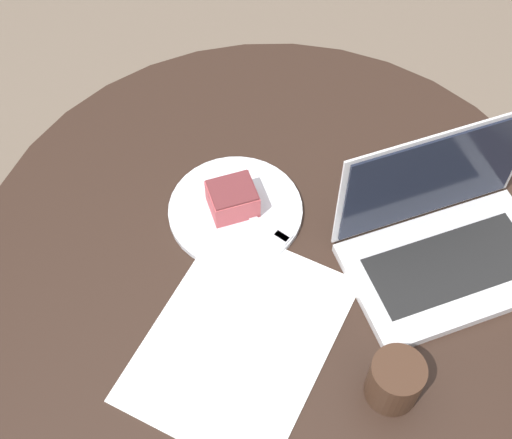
% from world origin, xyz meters
% --- Properties ---
extents(ground_plane, '(12.00, 12.00, 0.00)m').
position_xyz_m(ground_plane, '(0.00, 0.00, 0.00)').
color(ground_plane, '#6B5B4C').
extents(dining_table, '(1.07, 1.07, 0.70)m').
position_xyz_m(dining_table, '(0.00, 0.00, 0.53)').
color(dining_table, black).
rests_on(dining_table, ground_plane).
extents(paper_document, '(0.46, 0.43, 0.00)m').
position_xyz_m(paper_document, '(0.16, -0.08, 0.70)').
color(paper_document, white).
rests_on(paper_document, dining_table).
extents(plate, '(0.24, 0.24, 0.01)m').
position_xyz_m(plate, '(-0.09, -0.06, 0.71)').
color(plate, silver).
rests_on(plate, dining_table).
extents(cake_slice, '(0.09, 0.09, 0.05)m').
position_xyz_m(cake_slice, '(-0.10, -0.07, 0.74)').
color(cake_slice, '#B74C51').
rests_on(cake_slice, plate).
extents(fork, '(0.13, 0.14, 0.00)m').
position_xyz_m(fork, '(-0.06, -0.03, 0.71)').
color(fork, silver).
rests_on(fork, plate).
extents(coffee_glass, '(0.08, 0.08, 0.09)m').
position_xyz_m(coffee_glass, '(0.27, 0.14, 0.74)').
color(coffee_glass, '#3D2619').
rests_on(coffee_glass, dining_table).
extents(laptop, '(0.29, 0.39, 0.24)m').
position_xyz_m(laptop, '(0.04, 0.28, 0.74)').
color(laptop, silver).
rests_on(laptop, dining_table).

